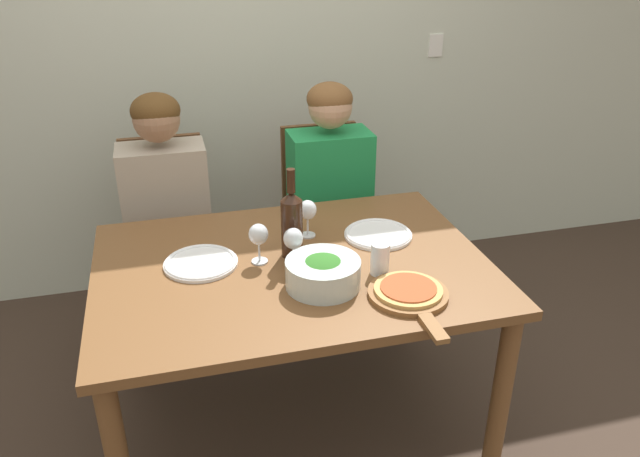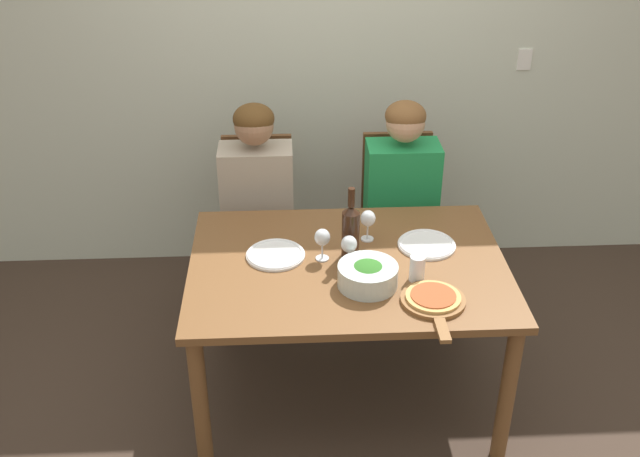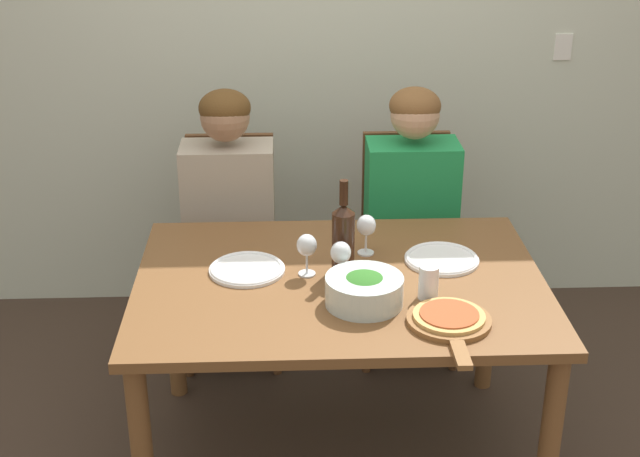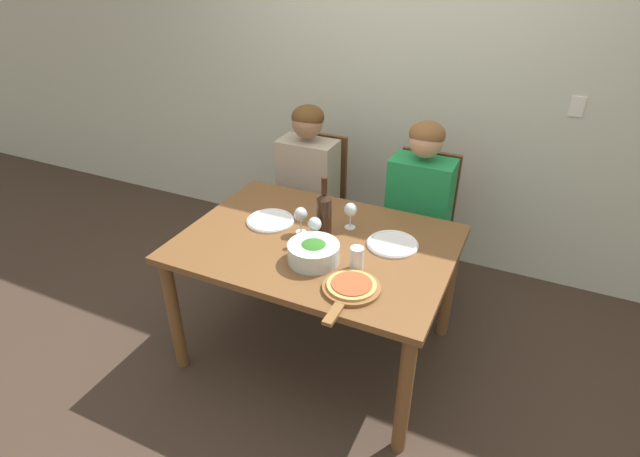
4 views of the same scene
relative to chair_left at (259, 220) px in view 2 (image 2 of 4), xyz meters
The scene contains 16 objects.
ground_plane 1.07m from the chair_left, 63.59° to the right, with size 40.00×40.00×0.00m, color #3D2D23.
back_wall 1.06m from the chair_left, 48.91° to the left, with size 10.00×0.06×2.70m.
dining_table 0.95m from the chair_left, 63.59° to the right, with size 1.40×1.01×0.75m.
chair_left is the anchor object (origin of this frame).
chair_right 0.77m from the chair_left, ahead, with size 0.42×0.42×0.96m.
person_woman 0.25m from the chair_left, 90.00° to the right, with size 0.47×0.51×1.21m.
person_man 0.81m from the chair_left, ahead, with size 0.47×0.51×1.21m.
wine_bottle 0.97m from the chair_left, 61.06° to the right, with size 0.08×0.08×0.34m.
broccoli_bowl 1.17m from the chair_left, 64.55° to the right, with size 0.25×0.25×0.11m.
dinner_plate_left 0.82m from the chair_left, 82.71° to the right, with size 0.27×0.27×0.02m.
dinner_plate_right 1.10m from the chair_left, 42.27° to the right, with size 0.27×0.27×0.02m.
pizza_on_board 1.40m from the chair_left, 57.58° to the right, with size 0.27×0.41×0.04m.
wine_glass_left 0.93m from the chair_left, 69.12° to the right, with size 0.07×0.07×0.15m.
wine_glass_right 0.90m from the chair_left, 50.87° to the right, with size 0.07×0.07×0.15m.
wine_glass_centre 1.03m from the chair_left, 64.06° to the right, with size 0.07×0.07×0.15m.
water_tumbler 1.25m from the chair_left, 54.80° to the right, with size 0.07×0.07×0.12m.
Camera 2 is at (-0.27, -2.78, 2.53)m, focal length 42.00 mm.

